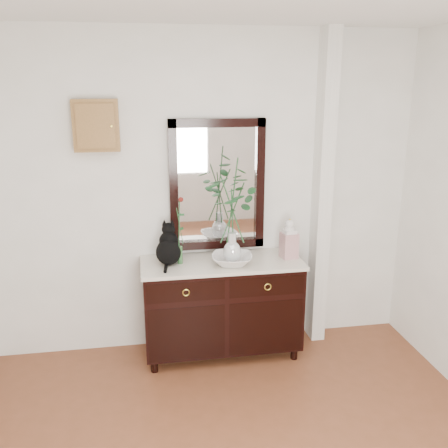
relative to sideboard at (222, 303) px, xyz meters
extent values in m
cube|color=white|center=(-0.10, 0.25, 0.88)|extent=(3.60, 0.04, 2.70)
cube|color=white|center=(0.90, 0.17, 0.88)|extent=(0.12, 0.20, 2.70)
cube|color=black|center=(0.00, 0.00, -0.01)|extent=(1.30, 0.50, 0.82)
cube|color=beige|center=(0.00, 0.00, 0.36)|extent=(1.33, 0.52, 0.03)
cube|color=black|center=(0.00, 0.24, 0.97)|extent=(0.80, 0.06, 1.10)
cube|color=white|center=(0.00, 0.25, 0.97)|extent=(0.66, 0.01, 0.96)
cube|color=brown|center=(-0.95, 0.21, 1.48)|extent=(0.35, 0.10, 0.40)
imported|color=white|center=(0.07, -0.08, 0.42)|extent=(0.38, 0.38, 0.08)
camera|label=1|loc=(-0.63, -3.81, 1.82)|focal=40.00mm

